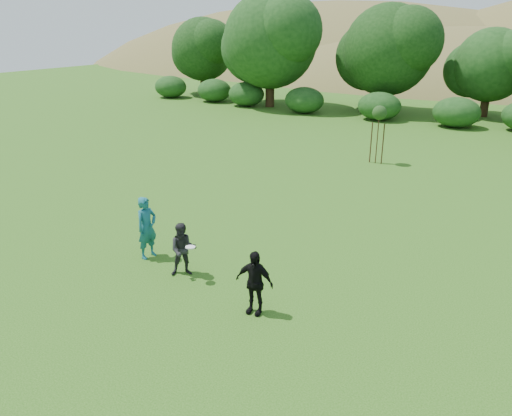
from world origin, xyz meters
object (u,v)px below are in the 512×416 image
(player_teal, at_px, (147,228))
(sapling, at_px, (379,114))
(player_grey, at_px, (183,250))
(player_black, at_px, (254,282))

(player_teal, relative_size, sapling, 0.66)
(player_grey, relative_size, sapling, 0.53)
(sapling, bearing_deg, player_teal, -99.93)
(player_teal, bearing_deg, player_grey, -95.30)
(player_black, distance_m, sapling, 15.03)
(player_teal, height_order, sapling, sapling)
(player_grey, bearing_deg, sapling, 48.38)
(player_teal, height_order, player_black, player_teal)
(player_black, xyz_separation_m, sapling, (-1.86, 14.82, 1.61))
(player_black, bearing_deg, sapling, 90.64)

